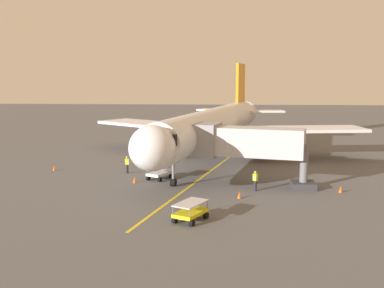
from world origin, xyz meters
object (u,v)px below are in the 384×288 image
object	(u,v)px
safety_cone_nose_left	(341,189)
safety_cone_nose_right	(239,195)
safety_cone_wing_starboard	(54,168)
ground_crew_marshaller	(255,181)
baggage_cart_near_nose	(160,172)
baggage_cart_portside	(191,211)
jet_bridge	(239,143)
ground_crew_wing_walker	(127,164)
airplane	(214,126)
safety_cone_wing_port	(135,180)

from	to	relation	value
safety_cone_nose_left	safety_cone_nose_right	xyz separation A→B (m)	(8.49, 2.47, 0.00)
safety_cone_wing_starboard	safety_cone_nose_right	bearing A→B (deg)	152.49
ground_crew_marshaller	safety_cone_nose_right	distance (m)	2.97
baggage_cart_near_nose	safety_cone_nose_left	size ratio (longest dim) A/B	5.37
safety_cone_nose_right	baggage_cart_portside	bearing A→B (deg)	59.87
jet_bridge	baggage_cart_portside	bearing A→B (deg)	71.72
ground_crew_marshaller	ground_crew_wing_walker	world-z (taller)	same
jet_bridge	safety_cone_nose_left	size ratio (longest dim) A/B	20.88
ground_crew_marshaller	ground_crew_wing_walker	bearing A→B (deg)	-27.47
ground_crew_marshaller	safety_cone_nose_left	world-z (taller)	ground_crew_marshaller
airplane	baggage_cart_near_nose	xyz separation A→B (m)	(4.83, 10.62, -3.35)
ground_crew_wing_walker	safety_cone_nose_left	xyz separation A→B (m)	(-19.37, 6.47, -0.61)
baggage_cart_portside	safety_cone_wing_port	world-z (taller)	baggage_cart_portside
baggage_cart_portside	baggage_cart_near_nose	bearing A→B (deg)	-73.08
safety_cone_nose_right	safety_cone_wing_starboard	size ratio (longest dim) A/B	1.00
airplane	ground_crew_wing_walker	world-z (taller)	airplane
airplane	safety_cone_nose_left	xyz separation A→B (m)	(-10.91, 14.67, -3.73)
ground_crew_wing_walker	baggage_cart_near_nose	world-z (taller)	ground_crew_wing_walker
safety_cone_nose_right	ground_crew_wing_walker	bearing A→B (deg)	-39.38
airplane	ground_crew_wing_walker	size ratio (longest dim) A/B	23.33
baggage_cart_near_nose	safety_cone_nose_right	distance (m)	9.76
safety_cone_wing_port	jet_bridge	bearing A→B (deg)	-179.54
baggage_cart_near_nose	safety_cone_nose_right	bearing A→B (deg)	138.04
ground_crew_wing_walker	safety_cone_wing_starboard	xyz separation A→B (m)	(7.78, -0.78, -0.61)
ground_crew_marshaller	safety_cone_wing_port	distance (m)	11.01
airplane	safety_cone_wing_starboard	distance (m)	18.24
safety_cone_nose_left	safety_cone_nose_right	size ratio (longest dim) A/B	1.00
baggage_cart_near_nose	safety_cone_wing_port	world-z (taller)	baggage_cart_near_nose
safety_cone_nose_left	safety_cone_wing_starboard	world-z (taller)	same
jet_bridge	safety_cone_nose_left	xyz separation A→B (m)	(-8.36, 2.44, -3.49)
baggage_cart_near_nose	safety_cone_wing_port	size ratio (longest dim) A/B	5.37
baggage_cart_near_nose	baggage_cart_portside	world-z (taller)	same
ground_crew_wing_walker	baggage_cart_near_nose	xyz separation A→B (m)	(-3.63, 2.42, -0.23)
ground_crew_marshaller	safety_cone_nose_right	bearing A→B (deg)	60.88
ground_crew_wing_walker	baggage_cart_portside	distance (m)	16.64
airplane	ground_crew_marshaller	size ratio (longest dim) A/B	23.33
baggage_cart_portside	safety_cone_nose_right	xyz separation A→B (m)	(-3.46, -5.96, -0.38)
airplane	baggage_cart_near_nose	world-z (taller)	airplane
airplane	jet_bridge	bearing A→B (deg)	101.79
ground_crew_wing_walker	safety_cone_wing_port	size ratio (longest dim) A/B	3.11
safety_cone_nose_left	baggage_cart_near_nose	bearing A→B (deg)	-14.43
airplane	jet_bridge	size ratio (longest dim) A/B	3.47
baggage_cart_portside	safety_cone_nose_right	bearing A→B (deg)	-120.13
safety_cone_nose_left	safety_cone_wing_starboard	xyz separation A→B (m)	(27.15, -7.25, 0.00)
jet_bridge	baggage_cart_portside	size ratio (longest dim) A/B	3.89
baggage_cart_near_nose	jet_bridge	bearing A→B (deg)	167.68
airplane	baggage_cart_portside	size ratio (longest dim) A/B	13.52
airplane	ground_crew_marshaller	distance (m)	15.41
safety_cone_nose_right	safety_cone_wing_starboard	xyz separation A→B (m)	(18.66, -9.72, 0.00)
baggage_cart_near_nose	safety_cone_wing_starboard	bearing A→B (deg)	-15.66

